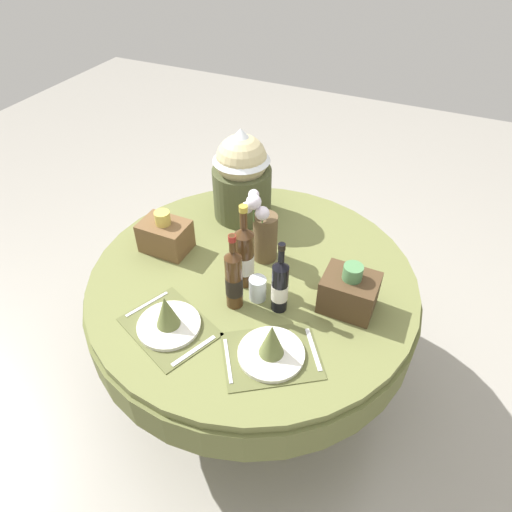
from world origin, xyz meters
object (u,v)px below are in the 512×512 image
at_px(wine_bottle_left, 244,256).
at_px(woven_basket_side_left, 166,235).
at_px(flower_vase, 263,231).
at_px(wine_bottle_centre, 280,285).
at_px(place_setting_left, 168,319).
at_px(dining_table, 253,297).
at_px(wine_bottle_right, 234,279).
at_px(woven_basket_side_right, 349,292).
at_px(place_setting_right, 271,347).
at_px(tumbler_mid, 258,289).
at_px(gift_tub_back_left, 242,171).

bearing_deg(wine_bottle_left, woven_basket_side_left, 172.51).
bearing_deg(flower_vase, wine_bottle_left, -91.59).
bearing_deg(wine_bottle_centre, place_setting_left, -141.88).
xyz_separation_m(dining_table, wine_bottle_right, (0.01, -0.18, 0.27)).
distance_m(wine_bottle_right, woven_basket_side_left, 0.48).
height_order(place_setting_left, wine_bottle_right, wine_bottle_right).
relative_size(dining_table, wine_bottle_left, 3.69).
distance_m(wine_bottle_centre, woven_basket_side_right, 0.27).
distance_m(place_setting_right, woven_basket_side_left, 0.76).
distance_m(place_setting_right, flower_vase, 0.54).
distance_m(dining_table, flower_vase, 0.31).
distance_m(tumbler_mid, gift_tub_back_left, 0.62).
distance_m(flower_vase, gift_tub_back_left, 0.36).
xyz_separation_m(dining_table, woven_basket_side_left, (-0.43, 0.00, 0.21)).
xyz_separation_m(place_setting_left, woven_basket_side_right, (0.58, 0.38, 0.04)).
bearing_deg(wine_bottle_centre, place_setting_right, -74.29).
distance_m(place_setting_right, wine_bottle_right, 0.30).
xyz_separation_m(place_setting_right, woven_basket_side_right, (0.18, 0.34, 0.04)).
relative_size(dining_table, wine_bottle_centre, 4.38).
bearing_deg(gift_tub_back_left, place_setting_right, -57.51).
relative_size(flower_vase, tumbler_mid, 3.41).
relative_size(place_setting_left, gift_tub_back_left, 0.91).
bearing_deg(wine_bottle_centre, tumbler_mid, 171.69).
distance_m(dining_table, woven_basket_side_right, 0.47).
height_order(wine_bottle_centre, gift_tub_back_left, gift_tub_back_left).
relative_size(flower_vase, wine_bottle_right, 1.01).
bearing_deg(wine_bottle_right, gift_tub_back_left, 112.98).
xyz_separation_m(wine_bottle_centre, woven_basket_side_right, (0.24, 0.12, -0.04)).
bearing_deg(wine_bottle_centre, gift_tub_back_left, 128.44).
relative_size(dining_table, place_setting_left, 3.43).
height_order(tumbler_mid, woven_basket_side_right, woven_basket_side_right).
distance_m(wine_bottle_right, gift_tub_back_left, 0.63).
height_order(wine_bottle_centre, wine_bottle_right, wine_bottle_right).
xyz_separation_m(dining_table, tumbler_mid, (0.07, -0.11, 0.18)).
bearing_deg(wine_bottle_left, wine_bottle_centre, -22.20).
distance_m(dining_table, place_setting_right, 0.46).
xyz_separation_m(dining_table, wine_bottle_centre, (0.17, -0.13, 0.26)).
height_order(flower_vase, wine_bottle_left, wine_bottle_left).
height_order(place_setting_right, flower_vase, flower_vase).
relative_size(woven_basket_side_left, woven_basket_side_right, 0.99).
distance_m(place_setting_left, wine_bottle_right, 0.29).
distance_m(flower_vase, wine_bottle_centre, 0.31).
relative_size(wine_bottle_left, woven_basket_side_left, 1.81).
bearing_deg(tumbler_mid, wine_bottle_right, -134.93).
bearing_deg(flower_vase, wine_bottle_right, -87.48).
distance_m(flower_vase, wine_bottle_left, 0.17).
bearing_deg(flower_vase, place_setting_right, -62.79).
bearing_deg(place_setting_right, wine_bottle_left, 129.49).
height_order(wine_bottle_left, woven_basket_side_right, wine_bottle_left).
bearing_deg(flower_vase, wine_bottle_centre, -54.01).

